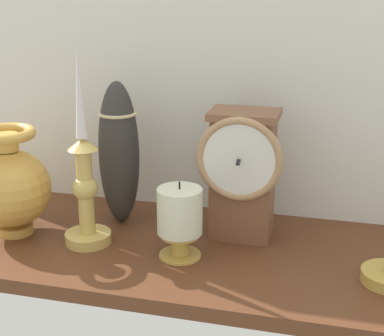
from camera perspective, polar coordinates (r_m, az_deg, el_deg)
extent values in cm
cube|color=#562F1B|center=(101.85, -0.89, -8.06)|extent=(100.00, 36.00, 2.40)
cube|color=silver|center=(109.64, 1.67, 12.30)|extent=(120.00, 2.00, 65.00)
cube|color=brown|center=(101.50, 4.90, -0.99)|extent=(10.25, 7.41, 21.17)
cube|color=brown|center=(98.34, 5.08, 5.16)|extent=(11.48, 8.30, 1.20)
torus|color=tan|center=(96.19, 4.55, 0.82)|extent=(14.29, 1.30, 14.29)
cylinder|color=silver|center=(96.09, 4.54, 0.80)|extent=(11.96, 0.40, 11.96)
cube|color=black|center=(95.81, 4.51, 0.75)|extent=(1.06, 4.59, 0.30)
cylinder|color=tan|center=(103.53, -9.94, -6.60)|extent=(7.89, 7.89, 1.80)
cylinder|color=tan|center=(100.32, -10.20, -2.30)|extent=(2.66, 2.66, 14.82)
sphere|color=tan|center=(100.07, -10.22, -1.91)|extent=(4.26, 4.26, 4.26)
cone|color=tan|center=(97.69, -10.48, 2.31)|extent=(4.98, 4.98, 2.00)
cone|color=silver|center=(95.67, -10.78, 7.32)|extent=(1.97, 1.97, 15.41)
cylinder|color=gold|center=(110.17, -16.57, -5.60)|extent=(6.15, 6.15, 1.60)
sphere|color=gold|center=(107.37, -16.94, -1.87)|extent=(13.66, 13.66, 13.66)
cylinder|color=gold|center=(104.88, -17.37, 2.39)|extent=(3.83, 3.83, 2.97)
torus|color=gold|center=(104.50, -17.44, 3.17)|extent=(9.90, 9.90, 1.78)
cylinder|color=gold|center=(96.97, -1.17, -7.45)|extent=(2.75, 2.75, 3.82)
cylinder|color=gold|center=(97.64, -1.16, -8.25)|extent=(6.87, 6.87, 0.80)
cylinder|color=gold|center=(96.15, -1.17, -6.43)|extent=(6.18, 6.18, 0.60)
cylinder|color=beige|center=(94.48, -1.19, -4.16)|extent=(7.27, 7.27, 7.47)
cylinder|color=black|center=(92.89, -1.21, -1.69)|extent=(0.30, 0.30, 1.20)
ellipsoid|color=#302D2B|center=(106.95, -7.03, 1.39)|extent=(7.27, 7.27, 26.22)
torus|color=#CCB78C|center=(105.03, -7.18, 5.21)|extent=(6.78, 6.78, 0.60)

